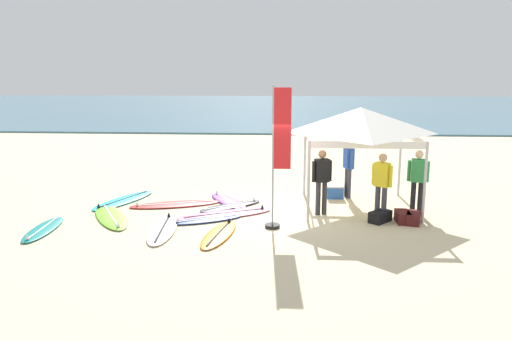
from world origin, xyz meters
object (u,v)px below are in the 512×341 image
surfboard_white (163,229)px  cooler_box (335,191)px  surfboard_cyan (124,200)px  person_blue (348,165)px  surfboard_black (231,206)px  canopy_tent (361,121)px  gear_bag_near_tent (403,217)px  surfboard_orange (219,234)px  surfboard_navy (206,220)px  gear_bag_by_pole (380,217)px  person_yellow (382,182)px  banner_flag (278,164)px  surfboard_lime (111,216)px  person_green (418,178)px  surfboard_pink (225,214)px  gear_bag_on_sand (413,218)px  surfboard_purple (229,201)px  surfboard_teal (43,229)px  surfboard_red (175,204)px  person_black (322,178)px

surfboard_white → cooler_box: 5.48m
surfboard_cyan → person_blue: 6.62m
surfboard_black → canopy_tent: bearing=3.0°
gear_bag_near_tent → surfboard_orange: bearing=-163.7°
surfboard_navy → gear_bag_by_pole: bearing=2.3°
surfboard_navy → person_yellow: bearing=4.4°
banner_flag → gear_bag_by_pole: bearing=13.4°
canopy_tent → surfboard_black: canopy_tent is taller
surfboard_lime → person_green: (7.89, 0.77, 0.95)m
surfboard_cyan → person_blue: (6.49, 0.87, 0.95)m
surfboard_white → surfboard_pink: bearing=45.8°
surfboard_lime → gear_bag_by_pole: (6.84, 0.05, 0.10)m
surfboard_lime → surfboard_white: bearing=-31.4°
surfboard_lime → gear_bag_on_sand: 7.65m
surfboard_lime → gear_bag_on_sand: (7.65, -0.02, 0.10)m
surfboard_purple → surfboard_lime: (-2.85, -1.67, -0.00)m
surfboard_white → gear_bag_near_tent: size_ratio=3.88×
surfboard_pink → gear_bag_on_sand: gear_bag_on_sand is taller
surfboard_pink → surfboard_orange: bearing=-88.2°
surfboard_lime → gear_bag_near_tent: bearing=0.5°
surfboard_black → gear_bag_on_sand: size_ratio=3.07×
banner_flag → surfboard_cyan: bearing=154.1°
surfboard_lime → gear_bag_on_sand: gear_bag_on_sand is taller
surfboard_teal → gear_bag_by_pole: size_ratio=3.33×
canopy_tent → surfboard_cyan: size_ratio=1.17×
gear_bag_on_sand → cooler_box: cooler_box is taller
surfboard_red → person_black: person_black is taller
surfboard_pink → surfboard_orange: 1.63m
surfboard_orange → surfboard_purple: bearing=92.1°
surfboard_teal → person_yellow: bearing=9.3°
surfboard_white → surfboard_cyan: size_ratio=0.92×
surfboard_pink → surfboard_lime: bearing=-172.3°
surfboard_purple → person_blue: person_blue is taller
surfboard_pink → surfboard_black: size_ratio=1.43×
surfboard_purple → surfboard_black: size_ratio=1.10×
surfboard_cyan → banner_flag: banner_flag is taller
surfboard_purple → person_black: 2.92m
canopy_tent → gear_bag_on_sand: canopy_tent is taller
person_black → person_yellow: 1.52m
surfboard_purple → person_green: (5.04, -0.90, 0.95)m
surfboard_lime → surfboard_cyan: 1.62m
banner_flag → cooler_box: bearing=60.6°
surfboard_black → gear_bag_near_tent: bearing=-14.4°
surfboard_pink → gear_bag_by_pole: gear_bag_by_pole is taller
person_black → cooler_box: person_black is taller
person_black → cooler_box: (0.52, 1.73, -0.79)m
surfboard_pink → surfboard_navy: bearing=-128.6°
gear_bag_on_sand → surfboard_teal: bearing=-172.9°
surfboard_teal → person_green: size_ratio=1.17×
surfboard_teal → surfboard_white: same height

